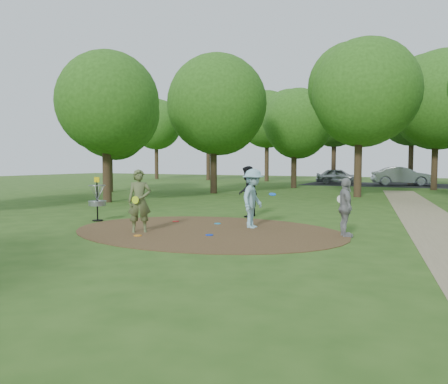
% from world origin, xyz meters
% --- Properties ---
extents(ground, '(100.00, 100.00, 0.00)m').
position_xyz_m(ground, '(0.00, 0.00, 0.00)').
color(ground, '#2D5119').
rests_on(ground, ground).
extents(dirt_clearing, '(8.40, 8.40, 0.02)m').
position_xyz_m(dirt_clearing, '(0.00, 0.00, 0.01)').
color(dirt_clearing, '#47301C').
rests_on(dirt_clearing, ground).
extents(footpath, '(7.55, 39.89, 0.01)m').
position_xyz_m(footpath, '(6.50, 2.00, 0.01)').
color(footpath, '#8C7A5B').
rests_on(footpath, ground).
extents(parking_lot, '(14.00, 8.00, 0.01)m').
position_xyz_m(parking_lot, '(2.00, 30.00, 0.00)').
color(parking_lot, black).
rests_on(parking_lot, ground).
extents(player_observer_with_disc, '(0.81, 0.76, 1.85)m').
position_xyz_m(player_observer_with_disc, '(-1.63, -1.10, 0.93)').
color(player_observer_with_disc, '#576239').
rests_on(player_observer_with_disc, ground).
extents(player_throwing_with_disc, '(1.14, 1.22, 1.86)m').
position_xyz_m(player_throwing_with_disc, '(1.03, 1.16, 0.93)').
color(player_throwing_with_disc, '#8DC0D2').
rests_on(player_throwing_with_disc, ground).
extents(player_walking_with_disc, '(0.88, 1.04, 1.91)m').
position_xyz_m(player_walking_with_disc, '(-0.23, 3.68, 0.96)').
color(player_walking_with_disc, black).
rests_on(player_walking_with_disc, ground).
extents(player_waiting_with_disc, '(0.77, 1.04, 1.63)m').
position_xyz_m(player_waiting_with_disc, '(3.92, 0.81, 0.82)').
color(player_waiting_with_disc, gray).
rests_on(player_waiting_with_disc, ground).
extents(disc_ground_cyan, '(0.22, 0.22, 0.02)m').
position_xyz_m(disc_ground_cyan, '(-0.33, 1.40, 0.03)').
color(disc_ground_cyan, '#1A93D6').
rests_on(disc_ground_cyan, dirt_clearing).
extents(disc_ground_blue, '(0.22, 0.22, 0.02)m').
position_xyz_m(disc_ground_blue, '(0.48, -0.72, 0.03)').
color(disc_ground_blue, '#0B2FC6').
rests_on(disc_ground_blue, dirt_clearing).
extents(disc_ground_red, '(0.22, 0.22, 0.02)m').
position_xyz_m(disc_ground_red, '(-1.87, 1.24, 0.03)').
color(disc_ground_red, red).
rests_on(disc_ground_red, dirt_clearing).
extents(car_left, '(4.48, 2.69, 1.43)m').
position_xyz_m(car_left, '(-2.07, 29.88, 0.71)').
color(car_left, '#9DA2A5').
rests_on(car_left, ground).
extents(car_right, '(5.20, 3.03, 1.62)m').
position_xyz_m(car_right, '(3.41, 29.62, 0.81)').
color(car_right, '#A5A6AD').
rests_on(car_right, ground).
extents(disc_ground_orange, '(0.22, 0.22, 0.02)m').
position_xyz_m(disc_ground_orange, '(-1.27, -1.68, 0.03)').
color(disc_ground_orange, orange).
rests_on(disc_ground_orange, dirt_clearing).
extents(disc_golf_basket, '(0.63, 0.63, 1.54)m').
position_xyz_m(disc_golf_basket, '(-4.50, 0.30, 0.87)').
color(disc_golf_basket, black).
rests_on(disc_golf_basket, ground).
extents(tree_ring, '(36.93, 46.03, 9.84)m').
position_xyz_m(tree_ring, '(1.29, 10.64, 5.31)').
color(tree_ring, '#332316').
rests_on(tree_ring, ground).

